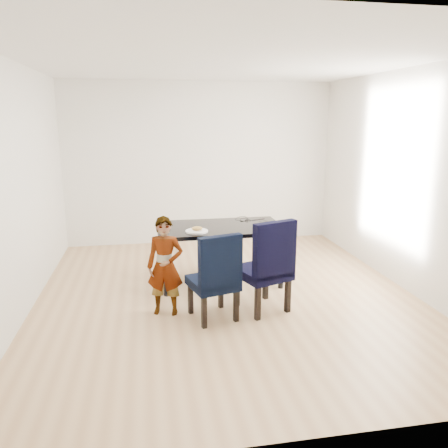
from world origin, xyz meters
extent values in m
cube|color=tan|center=(0.00, 0.00, -0.01)|extent=(4.50, 5.00, 0.01)
cube|color=white|center=(0.00, 0.00, 2.71)|extent=(4.50, 5.00, 0.01)
cube|color=white|center=(0.00, 2.50, 1.35)|extent=(4.50, 0.01, 2.70)
cube|color=white|center=(0.00, -2.50, 1.35)|extent=(4.50, 0.01, 2.70)
cube|color=white|center=(-2.25, 0.00, 1.35)|extent=(0.01, 5.00, 2.70)
cube|color=silver|center=(2.25, 0.00, 1.35)|extent=(0.01, 5.00, 2.70)
cube|color=black|center=(0.00, 0.50, 0.38)|extent=(1.60, 0.90, 0.75)
cube|color=black|center=(-0.25, -0.55, 0.48)|extent=(0.57, 0.58, 0.96)
cube|color=black|center=(0.32, -0.43, 0.53)|extent=(0.66, 0.67, 1.06)
imported|color=orange|center=(-0.74, -0.35, 0.54)|extent=(0.45, 0.35, 1.09)
cylinder|color=white|center=(-0.33, 0.27, 0.76)|extent=(0.36, 0.36, 0.02)
ellipsoid|color=gold|center=(-0.32, 0.27, 0.79)|extent=(0.14, 0.08, 0.05)
imported|color=black|center=(0.62, 0.51, 0.76)|extent=(0.38, 0.33, 0.03)
torus|color=black|center=(0.39, 0.74, 0.75)|extent=(0.18, 0.18, 0.01)
camera|label=1|loc=(-0.90, -4.87, 2.10)|focal=35.00mm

